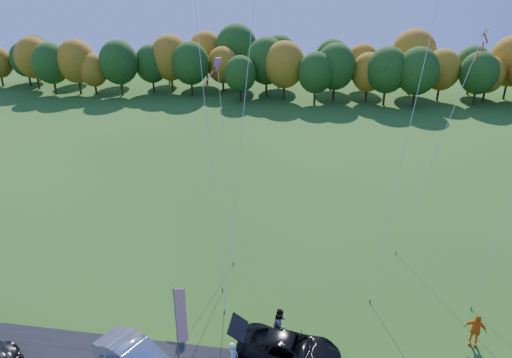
# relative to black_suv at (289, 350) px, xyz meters

# --- Properties ---
(ground) EXTENTS (160.00, 160.00, 0.00)m
(ground) POSITION_rel_black_suv_xyz_m (-2.85, 1.33, -0.74)
(ground) COLOR #235616
(tree_line) EXTENTS (116.00, 12.00, 10.00)m
(tree_line) POSITION_rel_black_suv_xyz_m (-2.85, 56.33, -0.74)
(tree_line) COLOR #1E4711
(tree_line) RESTS_ON ground
(black_suv) EXTENTS (5.63, 3.14, 1.49)m
(black_suv) POSITION_rel_black_suv_xyz_m (0.00, 0.00, 0.00)
(black_suv) COLOR black
(black_suv) RESTS_ON ground
(silver_sedan) EXTENTS (5.16, 3.69, 1.62)m
(silver_sedan) POSITION_rel_black_suv_xyz_m (-7.53, -1.82, 0.06)
(silver_sedan) COLOR silver
(silver_sedan) RESTS_ON ground
(person_tailgate_a) EXTENTS (0.51, 0.72, 1.89)m
(person_tailgate_a) POSITION_rel_black_suv_xyz_m (-2.70, -1.17, 0.20)
(person_tailgate_a) COLOR silver
(person_tailgate_a) RESTS_ON ground
(person_tailgate_b) EXTENTS (1.03, 1.14, 1.91)m
(person_tailgate_b) POSITION_rel_black_suv_xyz_m (-0.63, 1.61, 0.21)
(person_tailgate_b) COLOR gray
(person_tailgate_b) RESTS_ON ground
(person_east) EXTENTS (1.24, 0.82, 1.96)m
(person_east) POSITION_rel_black_suv_xyz_m (9.81, 2.69, 0.24)
(person_east) COLOR orange
(person_east) RESTS_ON ground
(feather_flag) EXTENTS (0.58, 0.18, 4.45)m
(feather_flag) POSITION_rel_black_suv_xyz_m (-5.57, -0.52, 1.98)
(feather_flag) COLOR #999999
(feather_flag) RESTS_ON ground
(kite_delta_blue) EXTENTS (6.16, 11.60, 31.43)m
(kite_delta_blue) POSITION_rel_black_suv_xyz_m (-6.94, 10.38, 14.44)
(kite_delta_blue) COLOR #4C3F33
(kite_delta_blue) RESTS_ON ground
(kite_parafoil_orange) EXTENTS (6.26, 11.96, 24.91)m
(kite_parafoil_orange) POSITION_rel_black_suv_xyz_m (6.72, 11.09, 11.52)
(kite_parafoil_orange) COLOR #4C3F33
(kite_parafoil_orange) RESTS_ON ground
(kite_delta_red) EXTENTS (2.47, 10.24, 23.55)m
(kite_delta_red) POSITION_rel_black_suv_xyz_m (-3.61, 8.06, 11.29)
(kite_delta_red) COLOR #4C3F33
(kite_delta_red) RESTS_ON ground
(kite_diamond_white) EXTENTS (5.11, 5.11, 15.67)m
(kite_diamond_white) POSITION_rel_black_suv_xyz_m (9.11, 13.54, 6.89)
(kite_diamond_white) COLOR #4C3F33
(kite_diamond_white) RESTS_ON ground
(kite_diamond_pink) EXTENTS (3.03, 8.03, 13.29)m
(kite_diamond_pink) POSITION_rel_black_suv_xyz_m (-5.81, 11.89, 5.69)
(kite_diamond_pink) COLOR #4C3F33
(kite_diamond_pink) RESTS_ON ground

